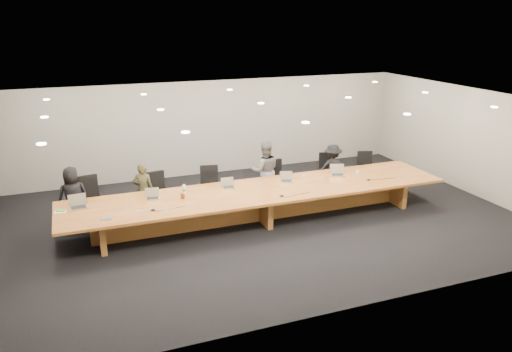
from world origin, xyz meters
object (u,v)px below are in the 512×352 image
Objects in this scene: conference_table at (261,199)px; person_a at (73,197)px; amber_mug at (183,196)px; person_c at (265,171)px; chair_mid_right at (275,179)px; av_box at (106,218)px; mic_left at (153,210)px; chair_far_left at (90,200)px; person_b at (143,190)px; paper_cup_far at (357,173)px; laptop_a at (78,202)px; laptop_c at (229,183)px; laptop_b at (152,194)px; laptop_d at (287,177)px; mic_right at (369,180)px; chair_mid_left at (210,187)px; laptop_e at (338,170)px; chair_right at (328,172)px; chair_far_right at (366,170)px; paper_cup_near at (304,177)px; water_bottle at (184,190)px; chair_left at (159,193)px; mic_center at (282,196)px; person_d at (332,169)px.

conference_table is 6.47× the size of person_a.
person_c is at bearing 25.61° from amber_mug.
av_box is at bearing -148.58° from chair_mid_right.
chair_far_left is at bearing 125.97° from mic_left.
paper_cup_far is at bearing -171.33° from person_b.
person_a is at bearing 18.99° from person_b.
mic_left is at bearing 125.52° from person_a.
laptop_a is at bearing 154.34° from mic_left.
person_c is 1.53m from laptop_c.
laptop_a is at bearing -173.60° from laptop_b.
laptop_d reaches higher than mic_right.
mic_right is (0.02, -0.50, -0.03)m from paper_cup_far.
chair_mid_left reaches higher than laptop_e.
laptop_a is (-1.48, -0.93, 0.23)m from person_b.
person_a is 12.19× the size of amber_mug.
mic_right is at bearing 1.21° from mic_left.
chair_mid_left is 0.89m from laptop_c.
laptop_b is at bearing -154.50° from chair_right.
laptop_d is at bearing 114.72° from person_c.
chair_far_left is at bearing 161.79° from conference_table.
paper_cup_far is at bearing -2.74° from chair_mid_left.
amber_mug is 1.18× the size of paper_cup_far.
chair_far_right is 7.71m from person_a.
amber_mug is (2.17, -0.21, -0.09)m from laptop_a.
person_a is (-6.56, -0.03, 0.17)m from chair_right.
paper_cup_near is (-0.91, 0.08, -0.10)m from laptop_e.
chair_far_right is 4.36× the size of water_bottle.
laptop_d is at bearing -17.10° from chair_far_left.
laptop_a is 0.96m from av_box.
laptop_a is at bearing 51.57° from person_b.
av_box is at bearing -177.78° from mic_right.
chair_left is 2.76m from person_c.
chair_mid_right is at bearing 138.77° from mic_right.
mic_center is (-1.93, -0.89, -0.12)m from laptop_e.
laptop_e reaches higher than mic_right.
conference_table is 75.83× the size of mic_left.
paper_cup_near is 0.65× the size of mic_left.
laptop_a is at bearing -179.82° from water_bottle.
chair_mid_left is at bearing 36.92° from laptop_b.
chair_right is 3.51× the size of laptop_d.
laptop_d reaches higher than amber_mug.
person_d is at bearing -161.46° from person_b.
conference_table is 2.77m from mic_right.
laptop_e is 3.63× the size of paper_cup_far.
person_d is 5.04m from laptop_b.
chair_mid_left reaches higher than mic_center.
laptop_a is (-3.10, -0.89, 0.36)m from chair_mid_left.
person_d is at bearing 16.72° from mic_left.
chair_far_left is at bearing -169.88° from chair_mid_right.
chair_far_right is 3.37× the size of laptop_b.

